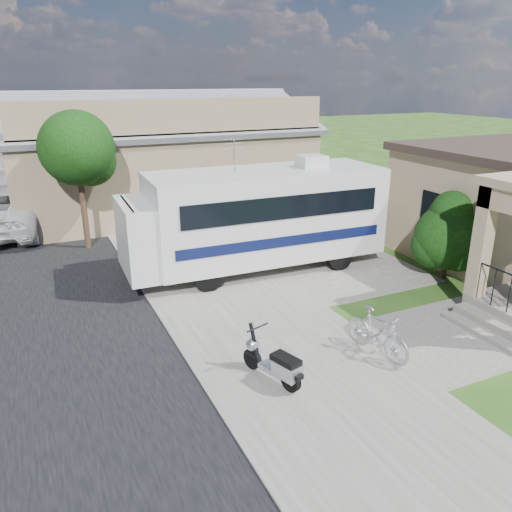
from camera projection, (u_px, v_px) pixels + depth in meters
name	position (u px, v px, depth m)	size (l,w,h in m)	color
ground	(325.00, 343.00, 10.93)	(120.00, 120.00, 0.00)	#1B4211
sidewalk_slab	(161.00, 230.00, 19.05)	(4.00, 80.00, 0.06)	#5E5B55
driveway_slab	(287.00, 266.00, 15.36)	(7.00, 6.00, 0.05)	#5E5B55
walk_slab	(462.00, 334.00, 11.27)	(4.00, 3.00, 0.05)	#5E5B55
warehouse	(157.00, 162.00, 22.18)	(12.50, 8.40, 5.04)	#816D51
street_tree_a	(80.00, 152.00, 16.08)	(2.44, 2.40, 4.58)	#321E16
street_tree_b	(55.00, 123.00, 24.57)	(2.44, 2.40, 4.73)	#321E16
street_tree_c	(44.00, 117.00, 32.34)	(2.44, 2.40, 4.42)	#321E16
motorhome	(257.00, 215.00, 14.63)	(7.73, 2.72, 3.92)	beige
shrub	(449.00, 233.00, 14.21)	(2.09, 1.99, 2.56)	#321E16
scooter	(275.00, 363.00, 9.32)	(0.73, 1.46, 0.98)	black
bicycle	(377.00, 336.00, 10.23)	(0.47, 1.65, 0.99)	#AAABB2
pickup_truck	(6.00, 208.00, 18.80)	(2.88, 6.24, 1.73)	white
van	(3.00, 173.00, 25.52)	(2.52, 6.19, 1.80)	white
garden_hose	(472.00, 317.00, 11.94)	(0.39, 0.39, 0.18)	#14682D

